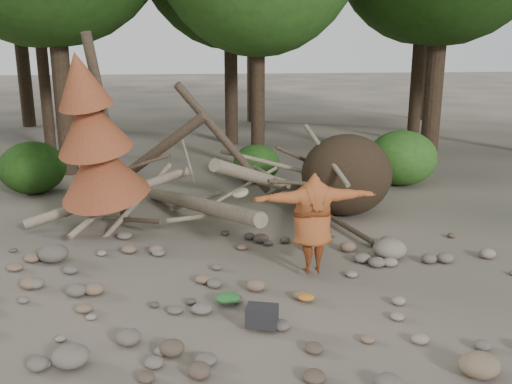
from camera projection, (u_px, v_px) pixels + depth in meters
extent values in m
plane|color=#514C44|center=(261.00, 295.00, 9.60)|extent=(120.00, 120.00, 0.00)
ellipsoid|color=#332619|center=(347.00, 175.00, 13.74)|extent=(2.20, 1.87, 1.98)
cylinder|color=gray|center=(198.00, 204.00, 12.90)|extent=(2.61, 5.11, 1.08)
cylinder|color=gray|center=(273.00, 182.00, 13.48)|extent=(3.18, 3.71, 1.90)
cylinder|color=brown|center=(145.00, 160.00, 13.41)|extent=(3.08, 1.91, 2.49)
cylinder|color=gray|center=(312.00, 211.00, 13.04)|extent=(1.13, 4.98, 0.43)
cylinder|color=brown|center=(225.00, 141.00, 13.70)|extent=(2.39, 1.03, 2.89)
cylinder|color=gray|center=(109.00, 197.00, 12.94)|extent=(3.71, 0.86, 1.20)
cylinder|color=#4C3F30|center=(130.00, 220.00, 12.62)|extent=(1.52, 1.70, 0.49)
cylinder|color=gray|center=(247.00, 184.00, 13.63)|extent=(1.57, 0.85, 0.69)
cylinder|color=#4C3F30|center=(309.00, 162.00, 14.18)|extent=(1.92, 1.25, 1.10)
cylinder|color=gray|center=(188.00, 159.00, 13.11)|extent=(0.37, 1.42, 0.85)
cylinder|color=#4C3F30|center=(341.00, 223.00, 12.87)|extent=(0.79, 2.54, 0.12)
cylinder|color=gray|center=(207.00, 216.00, 12.37)|extent=(1.78, 1.11, 0.29)
cylinder|color=#4C3F30|center=(108.00, 133.00, 12.36)|extent=(0.67, 1.13, 4.35)
cone|color=brown|center=(100.00, 168.00, 12.23)|extent=(2.06, 2.13, 1.86)
cone|color=brown|center=(90.00, 123.00, 11.76)|extent=(1.71, 1.78, 1.65)
cone|color=brown|center=(80.00, 79.00, 11.33)|extent=(1.23, 1.30, 1.41)
cylinder|color=#38281C|center=(57.00, 28.00, 17.00)|extent=(0.56, 0.56, 8.96)
cylinder|color=#38281C|center=(258.00, 58.00, 17.59)|extent=(0.44, 0.44, 7.14)
cylinder|color=#38281C|center=(439.00, 20.00, 18.50)|extent=(0.60, 0.60, 9.45)
cylinder|color=#38281C|center=(41.00, 49.00, 20.86)|extent=(0.42, 0.42, 7.56)
cylinder|color=#38281C|center=(231.00, 35.00, 22.15)|extent=(0.52, 0.52, 8.54)
cylinder|color=#38281C|center=(420.00, 41.00, 22.62)|extent=(0.50, 0.50, 8.12)
cylinder|color=#38281C|center=(19.00, 23.00, 26.56)|extent=(0.62, 0.62, 9.66)
cylinder|color=#38281C|center=(252.00, 33.00, 28.32)|extent=(0.54, 0.54, 8.75)
cylinder|color=#38281C|center=(429.00, 43.00, 28.92)|extent=(0.46, 0.46, 7.84)
ellipsoid|color=#1E4512|center=(32.00, 168.00, 15.73)|extent=(1.80, 1.80, 1.44)
ellipsoid|color=#285819|center=(256.00, 163.00, 17.02)|extent=(1.40, 1.40, 1.12)
ellipsoid|color=#326820|center=(402.00, 158.00, 16.64)|extent=(2.00, 2.00, 1.60)
imported|color=#9D4C23|center=(313.00, 223.00, 10.14)|extent=(2.30, 0.74, 1.85)
cylinder|color=#95875E|center=(240.00, 193.00, 9.43)|extent=(0.32, 0.33, 0.15)
cube|color=black|center=(262.00, 320.00, 8.46)|extent=(0.53, 0.42, 0.31)
ellipsoid|color=#266029|center=(228.00, 301.00, 9.24)|extent=(0.42, 0.35, 0.16)
ellipsoid|color=#B96E1F|center=(306.00, 300.00, 9.32)|extent=(0.27, 0.22, 0.10)
ellipsoid|color=#666055|center=(71.00, 356.00, 7.50)|extent=(0.50, 0.45, 0.30)
ellipsoid|color=#7A654C|center=(480.00, 365.00, 7.29)|extent=(0.52, 0.47, 0.31)
ellipsoid|color=gray|center=(390.00, 249.00, 11.15)|extent=(0.67, 0.60, 0.40)
ellipsoid|color=#5A544C|center=(53.00, 253.00, 11.00)|extent=(0.57, 0.52, 0.34)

